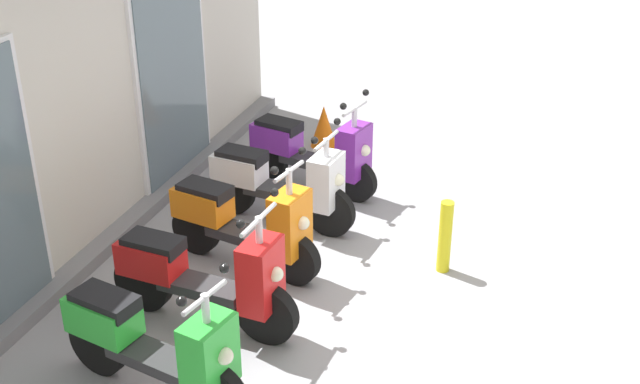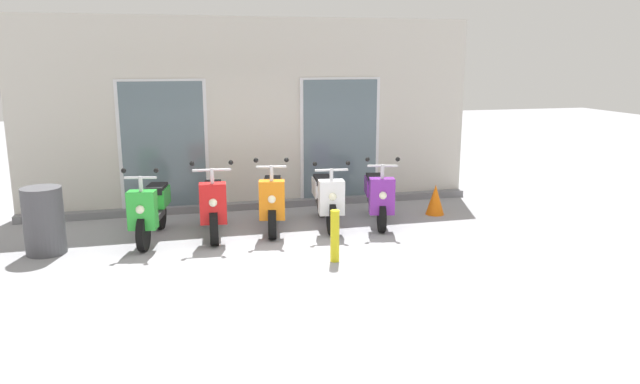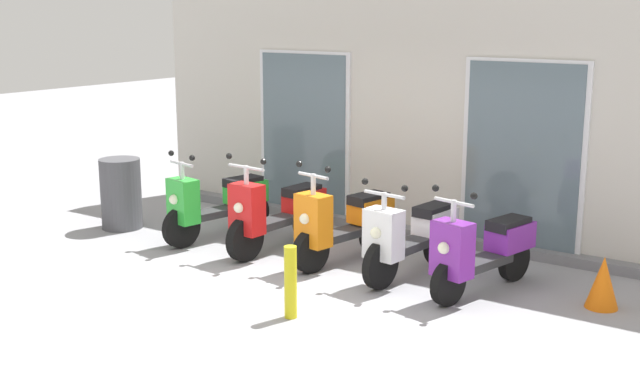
% 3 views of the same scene
% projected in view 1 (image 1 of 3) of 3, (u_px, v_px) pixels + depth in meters
% --- Properties ---
extents(ground_plane, '(40.00, 40.00, 0.00)m').
position_uv_depth(ground_plane, '(380.00, 295.00, 7.06)').
color(ground_plane, '#939399').
extents(storefront_facade, '(8.02, 0.50, 3.33)m').
position_uv_depth(storefront_facade, '(69.00, 84.00, 7.17)').
color(storefront_facade, beige).
rests_on(storefront_facade, ground_plane).
extents(scooter_green, '(0.65, 1.59, 1.17)m').
position_uv_depth(scooter_green, '(153.00, 344.00, 5.67)').
color(scooter_green, black).
rests_on(scooter_green, ground_plane).
extents(scooter_red, '(0.61, 1.67, 1.23)m').
position_uv_depth(scooter_red, '(204.00, 276.00, 6.47)').
color(scooter_red, black).
rests_on(scooter_red, ground_plane).
extents(scooter_orange, '(0.62, 1.56, 1.22)m').
position_uv_depth(scooter_orange, '(244.00, 222.00, 7.25)').
color(scooter_orange, black).
rests_on(scooter_orange, ground_plane).
extents(scooter_white, '(0.57, 1.62, 1.14)m').
position_uv_depth(scooter_white, '(280.00, 182.00, 7.99)').
color(scooter_white, black).
rests_on(scooter_white, ground_plane).
extents(scooter_purple, '(0.68, 1.55, 1.17)m').
position_uv_depth(scooter_purple, '(313.00, 150.00, 8.70)').
color(scooter_purple, black).
rests_on(scooter_purple, ground_plane).
extents(traffic_cone, '(0.32, 0.32, 0.52)m').
position_uv_depth(traffic_cone, '(324.00, 126.00, 9.83)').
color(traffic_cone, orange).
rests_on(traffic_cone, ground_plane).
extents(curb_bollard, '(0.12, 0.12, 0.70)m').
position_uv_depth(curb_bollard, '(445.00, 237.00, 7.26)').
color(curb_bollard, yellow).
rests_on(curb_bollard, ground_plane).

